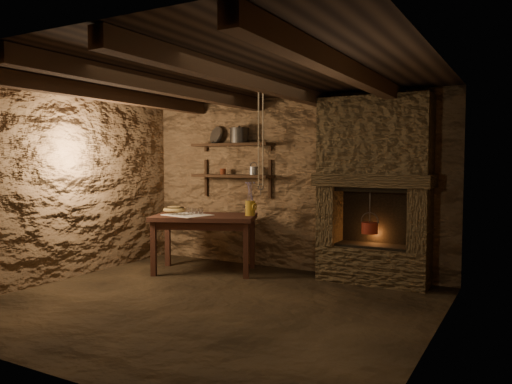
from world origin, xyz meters
The scene contains 25 objects.
floor centered at (0.00, 0.00, 0.00)m, with size 4.50×4.50×0.00m, color black.
back_wall centered at (0.00, 2.00, 1.20)m, with size 4.50×0.04×2.40m, color brown.
front_wall centered at (0.00, -2.00, 1.20)m, with size 4.50×0.04×2.40m, color brown.
left_wall centered at (-2.25, 0.00, 1.20)m, with size 0.04×4.00×2.40m, color brown.
right_wall centered at (2.25, 0.00, 1.20)m, with size 0.04×4.00×2.40m, color brown.
ceiling centered at (0.00, 0.00, 2.40)m, with size 4.50×4.00×0.04m, color black.
beam_far_left centered at (-1.50, 0.00, 2.31)m, with size 0.14×3.95×0.16m, color black.
beam_mid_left centered at (-0.50, 0.00, 2.31)m, with size 0.14×3.95×0.16m, color black.
beam_mid_right centered at (0.50, 0.00, 2.31)m, with size 0.14×3.95×0.16m, color black.
beam_far_right centered at (1.50, 0.00, 2.31)m, with size 0.14×3.95×0.16m, color black.
shelf_lower centered at (-0.85, 1.84, 1.30)m, with size 1.25×0.30×0.04m, color black.
shelf_upper centered at (-0.85, 1.84, 1.75)m, with size 1.25×0.30×0.04m, color black.
hearth centered at (1.25, 1.77, 1.23)m, with size 1.43×0.51×2.30m.
work_table centered at (-0.93, 1.25, 0.42)m, with size 1.56×1.24×0.78m.
linen_cloth centered at (-1.12, 1.12, 0.78)m, with size 0.58×0.47×0.01m, color white.
pewter_cutlery_row centered at (-1.12, 1.10, 0.79)m, with size 0.48×0.19×0.01m, color gray, non-canonical shape.
drinking_glasses centered at (-1.10, 1.23, 0.83)m, with size 0.19×0.06×0.07m, color silver, non-canonical shape.
stoneware_jug centered at (-0.35, 1.49, 0.98)m, with size 0.17×0.17×0.46m.
wooden_bowl centered at (-1.51, 1.33, 0.82)m, with size 0.32×0.32×0.11m, color #AA8A4A.
iron_stockpot centered at (-0.73, 1.84, 1.87)m, with size 0.27×0.27×0.20m, color #282624.
tin_pan centered at (-1.20, 1.94, 1.90)m, with size 0.26×0.26×0.04m, color gray.
small_kettle centered at (-0.50, 1.84, 1.38)m, with size 0.17×0.13×0.18m, color gray, non-canonical shape.
rusty_tin centered at (-1.01, 1.84, 1.36)m, with size 0.08×0.08×0.08m, color #501E10.
red_pot centered at (1.22, 1.72, 0.70)m, with size 0.22×0.22×0.54m.
hanging_ropes centered at (0.05, 1.05, 1.80)m, with size 0.08×0.08×1.20m, color tan, non-canonical shape.
Camera 1 is at (2.97, -4.30, 1.51)m, focal length 35.00 mm.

